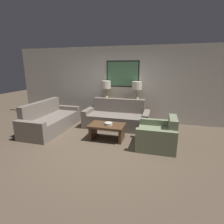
% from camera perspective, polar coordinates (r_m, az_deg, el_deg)
% --- Properties ---
extents(ground_plane, '(20.00, 20.00, 0.00)m').
position_cam_1_polar(ground_plane, '(4.44, -3.70, -11.44)').
color(ground_plane, brown).
extents(back_wall, '(8.38, 0.12, 2.65)m').
position_cam_1_polar(back_wall, '(6.44, 3.52, 9.04)').
color(back_wall, beige).
rests_on(back_wall, ground_plane).
extents(console_table, '(1.54, 0.37, 0.74)m').
position_cam_1_polar(console_table, '(6.35, 2.89, 0.18)').
color(console_table, brown).
rests_on(console_table, ground_plane).
extents(table_lamp_left, '(0.34, 0.34, 0.72)m').
position_cam_1_polar(table_lamp_left, '(6.34, -1.95, 8.25)').
color(table_lamp_left, tan).
rests_on(table_lamp_left, console_table).
extents(table_lamp_right, '(0.34, 0.34, 0.72)m').
position_cam_1_polar(table_lamp_right, '(6.10, 8.11, 7.87)').
color(table_lamp_right, tan).
rests_on(table_lamp_right, console_table).
extents(couch_by_back_wall, '(2.11, 0.90, 0.90)m').
position_cam_1_polar(couch_by_back_wall, '(5.78, 1.50, -2.04)').
color(couch_by_back_wall, slate).
rests_on(couch_by_back_wall, ground_plane).
extents(couch_by_side, '(0.90, 2.11, 0.90)m').
position_cam_1_polar(couch_by_side, '(5.84, -19.40, -2.73)').
color(couch_by_side, slate).
rests_on(couch_by_side, ground_plane).
extents(coffee_table, '(0.95, 0.60, 0.43)m').
position_cam_1_polar(coffee_table, '(4.78, -1.64, -5.53)').
color(coffee_table, '#4C331E').
rests_on(coffee_table, ground_plane).
extents(decorative_bowl, '(0.21, 0.21, 0.06)m').
position_cam_1_polar(decorative_bowl, '(4.70, -1.15, -3.86)').
color(decorative_bowl, beige).
rests_on(decorative_bowl, coffee_table).
extents(armchair_near_back_wall, '(0.92, 0.99, 0.78)m').
position_cam_1_polar(armchair_near_back_wall, '(4.53, 14.70, -7.61)').
color(armchair_near_back_wall, '#707A5B').
rests_on(armchair_near_back_wall, ground_plane).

